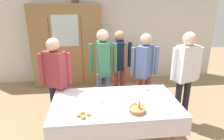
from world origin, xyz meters
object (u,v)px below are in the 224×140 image
book_stack (124,46)px  spoon_back_edge (67,103)px  tea_cup_mid_left (128,94)px  person_behind_table_right (145,67)px  dining_table (115,108)px  pastry_plate (84,116)px  tea_cup_back_edge (146,89)px  spoon_far_right (104,93)px  person_by_cabinet (56,76)px  bread_basket (137,109)px  person_beside_shelf (186,70)px  wall_cabinet (67,46)px  spoon_far_left (74,92)px  bookshelf_low (123,65)px  tea_cup_mid_right (101,101)px  person_behind_table_left (119,60)px  tea_cup_near_right (133,102)px  person_near_right_end (103,64)px

book_stack → spoon_back_edge: size_ratio=1.90×
tea_cup_mid_left → person_behind_table_right: person_behind_table_right is taller
dining_table → pastry_plate: size_ratio=6.58×
tea_cup_back_edge → spoon_far_right: (-0.68, -0.01, -0.02)m
person_by_cabinet → book_stack: bearing=53.8°
person_by_cabinet → bread_basket: bearing=-37.5°
person_beside_shelf → tea_cup_mid_left: bearing=-163.5°
wall_cabinet → spoon_back_edge: size_ratio=17.44×
tea_cup_mid_left → bread_basket: size_ratio=0.54×
spoon_far_left → bread_basket: bearing=-38.5°
pastry_plate → person_beside_shelf: (1.72, 0.83, 0.26)m
dining_table → bookshelf_low: 2.71m
tea_cup_mid_right → spoon_back_edge: size_ratio=1.09×
dining_table → person_behind_table_right: bearing=53.4°
book_stack → tea_cup_back_edge: bearing=-90.8°
dining_table → tea_cup_back_edge: bearing=33.0°
tea_cup_mid_right → person_beside_shelf: bearing=17.7°
spoon_far_left → spoon_far_right: bearing=-7.2°
tea_cup_mid_right → person_behind_table_left: person_behind_table_left is taller
tea_cup_mid_left → tea_cup_near_right: bearing=-85.2°
dining_table → bookshelf_low: bookshelf_low is taller
dining_table → tea_cup_near_right: bearing=-14.0°
tea_cup_near_right → tea_cup_mid_right: (-0.45, 0.09, 0.00)m
tea_cup_mid_left → bread_basket: bearing=-86.3°
tea_cup_back_edge → bread_basket: 0.70m
tea_cup_back_edge → bread_basket: (-0.29, -0.63, 0.01)m
dining_table → book_stack: 2.72m
person_near_right_end → pastry_plate: bearing=-104.8°
tea_cup_near_right → pastry_plate: tea_cup_near_right is taller
tea_cup_mid_right → pastry_plate: (-0.25, -0.35, -0.01)m
spoon_far_left → person_by_cabinet: size_ratio=0.07×
wall_cabinet → tea_cup_near_right: 2.90m
wall_cabinet → dining_table: bearing=-70.8°
dining_table → spoon_far_right: (-0.13, 0.35, 0.09)m
dining_table → person_beside_shelf: bearing=21.4°
tea_cup_near_right → spoon_far_left: 0.97m
spoon_far_left → person_beside_shelf: person_beside_shelf is taller
wall_cabinet → book_stack: 1.48m
tea_cup_mid_right → spoon_far_right: (0.07, 0.32, -0.02)m
pastry_plate → person_beside_shelf: bearing=25.6°
bread_basket → dining_table: bearing=132.1°
dining_table → book_stack: size_ratio=8.15×
book_stack → spoon_far_left: bearing=-117.9°
spoon_far_left → person_near_right_end: (0.51, 0.60, 0.26)m
wall_cabinet → tea_cup_mid_left: (1.12, -2.40, -0.26)m
bookshelf_low → person_beside_shelf: (0.70, -2.14, 0.56)m
tea_cup_near_right → spoon_back_edge: tea_cup_near_right is taller
tea_cup_near_right → person_behind_table_left: bearing=89.0°
bookshelf_low → pastry_plate: 3.15m
spoon_far_right → person_near_right_end: (0.03, 0.66, 0.26)m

